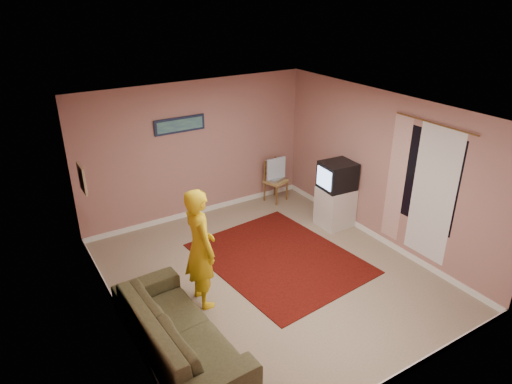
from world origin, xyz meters
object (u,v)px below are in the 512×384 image
tv_cabinet (335,207)px  chair_a (276,176)px  sofa (179,329)px  person (200,248)px  chair_b (333,199)px  crt_tv (337,176)px

tv_cabinet → chair_a: chair_a is taller
sofa → person: (0.66, 0.74, 0.54)m
chair_b → sofa: 4.05m
crt_tv → chair_b: (-0.01, 0.06, -0.48)m
sofa → person: size_ratio=1.30×
tv_cabinet → chair_b: size_ratio=1.64×
crt_tv → person: 3.18m
crt_tv → chair_a: bearing=107.6°
chair_b → sofa: bearing=-61.5°
tv_cabinet → person: (-3.09, -0.77, 0.50)m
person → chair_b: bearing=-73.7°
tv_cabinet → chair_a: 1.51m
crt_tv → sofa: size_ratio=0.27×
sofa → person: 1.14m
sofa → chair_a: bearing=-51.8°
crt_tv → person: (-3.08, -0.77, -0.12)m
chair_b → chair_a: bearing=-161.3°
tv_cabinet → crt_tv: bearing=175.4°
chair_a → chair_b: size_ratio=1.08×
crt_tv → sofa: 4.09m
chair_b → person: 3.20m
tv_cabinet → chair_b: chair_b is taller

